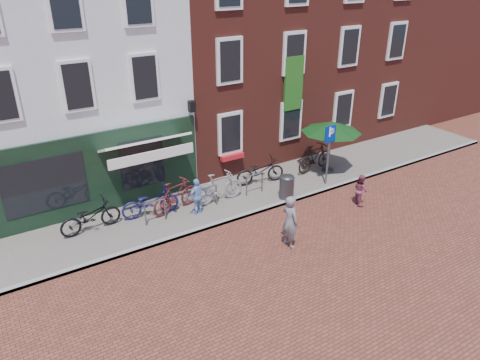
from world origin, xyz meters
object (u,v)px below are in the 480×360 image
parasol (332,125)px  woman (290,221)px  boy (361,190)px  litter_bin (287,185)px  bicycle_4 (260,171)px  parking_sign (329,144)px  bicycle_0 (90,216)px  cafe_person (197,196)px  bicycle_3 (219,187)px  bicycle_5 (315,158)px  bicycle_1 (176,196)px  bicycle_2 (150,202)px

parasol → woman: parasol is taller
boy → litter_bin: bearing=68.4°
parasol → bicycle_4: (-3.09, 0.56, -1.52)m
parking_sign → bicycle_0: parking_sign is taller
cafe_person → bicycle_3: bearing=-171.2°
parasol → bicycle_5: bearing=142.8°
parasol → bicycle_0: bearing=176.8°
parasol → bicycle_0: (-9.77, 0.54, -1.52)m
bicycle_0 → bicycle_1: bicycle_1 is taller
parking_sign → bicycle_0: bearing=170.8°
parasol → boy: parasol is taller
parasol → bicycle_3: (-5.24, 0.07, -1.46)m
boy → bicycle_3: (-4.37, 2.75, 0.10)m
woman → bicycle_2: bearing=33.7°
bicycle_3 → bicycle_5: same height
bicycle_2 → bicycle_3: 2.53m
bicycle_0 → bicycle_2: (2.02, -0.10, 0.00)m
woman → bicycle_1: (-2.11, 3.77, -0.19)m
parking_sign → boy: size_ratio=2.11×
litter_bin → woman: woman is taller
cafe_person → bicycle_0: cafe_person is taller
parasol → litter_bin: bearing=-161.3°
bicycle_4 → bicycle_3: bearing=113.9°
parasol → bicycle_3: size_ratio=1.27×
bicycle_0 → cafe_person: bearing=-107.8°
bicycle_1 → bicycle_4: size_ratio=0.97×
litter_bin → bicycle_1: 4.10m
cafe_person → bicycle_4: 3.33m
parking_sign → cafe_person: (-5.39, 0.60, -1.02)m
woman → boy: size_ratio=1.49×
parasol → cafe_person: parasol is taller
parking_sign → boy: 2.15m
bicycle_4 → bicycle_5: 2.64m
parasol → cafe_person: bearing=-177.3°
bicycle_3 → bicycle_5: bearing=-85.8°
parasol → bicycle_4: parasol is taller
parking_sign → bicycle_3: 4.58m
bicycle_0 → parking_sign: bearing=-103.4°
boy → bicycle_1: 6.68m
bicycle_2 → bicycle_3: (2.50, -0.37, 0.06)m
boy → bicycle_5: bearing=9.4°
bicycle_3 → bicycle_0: bearing=85.0°
parasol → bicycle_3: bearing=179.2°
woman → bicycle_2: size_ratio=0.87×
bicycle_5 → bicycle_3: bearing=85.7°
parasol → woman: size_ratio=1.41×
bicycle_4 → bicycle_5: bearing=-83.4°
bicycle_2 → bicycle_4: size_ratio=1.00×
parking_sign → bicycle_1: parking_sign is taller
cafe_person → woman: bearing=105.9°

